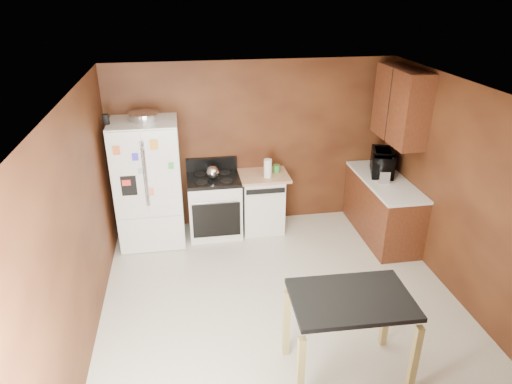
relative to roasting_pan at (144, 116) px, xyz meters
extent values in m
plane|color=beige|center=(1.53, -1.92, -1.85)|extent=(4.50, 4.50, 0.00)
plane|color=white|center=(1.53, -1.92, 0.65)|extent=(4.50, 4.50, 0.00)
plane|color=brown|center=(1.53, 0.33, -0.60)|extent=(4.20, 0.00, 4.20)
plane|color=brown|center=(1.53, -4.17, -0.60)|extent=(4.20, 0.00, 4.20)
plane|color=brown|center=(-0.57, -1.92, -0.60)|extent=(0.00, 4.50, 4.50)
plane|color=brown|center=(3.63, -1.92, -0.60)|extent=(0.00, 4.50, 4.50)
cylinder|color=silver|center=(0.00, 0.00, 0.00)|extent=(0.40, 0.40, 0.10)
cylinder|color=black|center=(-0.47, -0.12, 0.01)|extent=(0.09, 0.09, 0.13)
sphere|color=silver|center=(0.88, -0.03, -0.85)|extent=(0.19, 0.19, 0.19)
cylinder|color=white|center=(1.68, -0.08, -0.82)|extent=(0.12, 0.12, 0.27)
cylinder|color=green|center=(1.84, 0.09, -0.90)|extent=(0.12, 0.12, 0.11)
cube|color=silver|center=(3.26, -0.49, -0.86)|extent=(0.19, 0.26, 0.18)
imported|color=black|center=(3.36, -0.23, -0.79)|extent=(0.55, 0.66, 0.31)
cube|color=white|center=(-0.02, -0.05, -0.95)|extent=(0.90, 0.75, 1.80)
cube|color=white|center=(-0.25, -0.44, -0.67)|extent=(0.43, 0.02, 1.20)
cube|color=white|center=(0.20, -0.44, -0.67)|extent=(0.43, 0.02, 1.20)
cube|color=white|center=(-0.02, -0.44, -1.57)|extent=(0.88, 0.02, 0.54)
cube|color=black|center=(-0.25, -0.44, -0.80)|extent=(0.20, 0.01, 0.28)
cylinder|color=silver|center=(-0.04, -0.46, -0.65)|extent=(0.02, 0.02, 0.90)
cylinder|color=silver|center=(-0.01, -0.46, -0.65)|extent=(0.02, 0.02, 0.90)
cube|color=orange|center=(-0.34, -0.46, -0.30)|extent=(0.09, 0.00, 0.12)
cube|color=#4038EF|center=(-0.12, -0.46, -0.40)|extent=(0.08, 0.00, 0.10)
cube|color=#FCA435|center=(0.13, -0.46, -0.25)|extent=(0.10, 0.00, 0.13)
cube|color=green|center=(0.32, -0.46, -0.55)|extent=(0.07, 0.00, 0.09)
cube|color=#FF3A2A|center=(-0.27, -0.46, -0.75)|extent=(0.11, 0.00, 0.08)
cube|color=#FE8271|center=(0.03, -0.46, -0.90)|extent=(0.08, 0.00, 0.11)
cube|color=white|center=(0.28, -0.46, -1.05)|extent=(0.09, 0.00, 0.10)
cube|color=#85B5C8|center=(-0.07, -0.46, -0.60)|extent=(0.07, 0.00, 0.07)
cube|color=white|center=(0.89, 0.00, -1.42)|extent=(0.76, 0.65, 0.85)
cube|color=black|center=(0.89, 0.00, -0.97)|extent=(0.76, 0.65, 0.05)
cube|color=black|center=(0.89, 0.29, -0.85)|extent=(0.76, 0.06, 0.20)
cube|color=black|center=(0.89, -0.34, -1.47)|extent=(0.68, 0.02, 0.52)
cylinder|color=silver|center=(0.89, -0.34, -1.18)|extent=(0.62, 0.02, 0.02)
cylinder|color=black|center=(0.71, 0.16, -0.94)|extent=(0.17, 0.17, 0.02)
cylinder|color=black|center=(1.07, 0.16, -0.94)|extent=(0.17, 0.17, 0.02)
cylinder|color=black|center=(0.71, -0.16, -0.94)|extent=(0.17, 0.17, 0.02)
cylinder|color=black|center=(1.07, -0.16, -0.94)|extent=(0.17, 0.17, 0.02)
cube|color=white|center=(1.61, 0.03, -1.42)|extent=(0.60, 0.60, 0.85)
cube|color=black|center=(1.61, -0.29, -1.09)|extent=(0.56, 0.02, 0.07)
cube|color=tan|center=(1.61, 0.03, -0.98)|extent=(0.78, 0.62, 0.04)
cube|color=brown|center=(3.33, -0.47, -1.42)|extent=(0.60, 1.55, 0.86)
cube|color=white|center=(3.33, -0.47, -0.97)|extent=(0.63, 1.58, 0.04)
cube|color=brown|center=(3.45, -0.37, 0.10)|extent=(0.35, 1.05, 1.00)
cube|color=black|center=(3.28, -0.37, 0.10)|extent=(0.01, 0.01, 1.00)
cube|color=black|center=(1.90, -2.96, -0.97)|extent=(1.11, 0.76, 0.05)
cube|color=#A49150|center=(1.39, -2.62, -1.46)|extent=(0.07, 0.07, 0.78)
cube|color=#A49150|center=(2.43, -2.65, -1.46)|extent=(0.07, 0.07, 0.78)
cube|color=#A49150|center=(1.37, -3.26, -1.46)|extent=(0.07, 0.07, 0.78)
cube|color=#A49150|center=(2.41, -3.29, -1.46)|extent=(0.07, 0.07, 0.78)
camera|label=1|loc=(0.52, -6.09, 1.64)|focal=32.00mm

